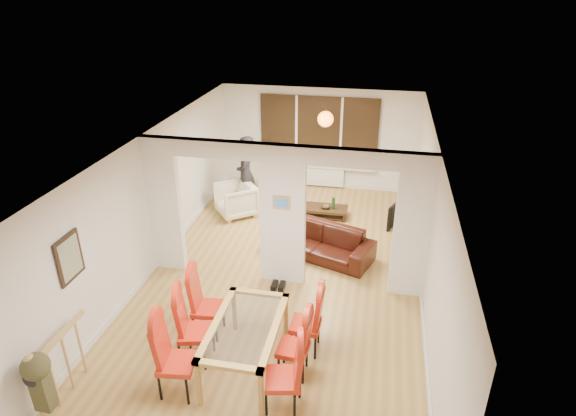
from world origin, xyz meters
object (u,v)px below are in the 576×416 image
(dining_chair_la, at_px, (177,358))
(person, at_px, (246,173))
(dining_chair_rc, at_px, (306,320))
(dining_chair_ra, at_px, (283,374))
(bowl, at_px, (325,207))
(armchair, at_px, (236,200))
(coffee_table, at_px, (325,212))
(dining_chair_lc, at_px, (207,304))
(television, at_px, (393,211))
(bottle, at_px, (333,203))
(dining_chair_lb, at_px, (195,328))
(dining_chair_rb, at_px, (293,344))
(sofa, at_px, (319,241))
(dining_table, at_px, (246,346))

(dining_chair_la, relative_size, person, 0.65)
(dining_chair_rc, bearing_deg, dining_chair_ra, -93.39)
(bowl, bearing_deg, armchair, -172.48)
(dining_chair_ra, relative_size, coffee_table, 1.09)
(dining_chair_lc, height_order, television, dining_chair_lc)
(dining_chair_ra, height_order, bottle, dining_chair_ra)
(coffee_table, bearing_deg, television, 0.50)
(dining_chair_lb, xyz_separation_m, dining_chair_rb, (1.42, -0.00, -0.05))
(dining_chair_ra, xyz_separation_m, bowl, (-0.17, 5.53, -0.29))
(dining_chair_la, relative_size, bowl, 5.29)
(television, xyz_separation_m, coffee_table, (-1.54, -0.01, -0.17))
(armchair, xyz_separation_m, person, (0.14, 0.42, 0.51))
(dining_chair_ra, relative_size, television, 1.12)
(dining_chair_rb, xyz_separation_m, armchair, (-2.24, 4.66, -0.14))
(coffee_table, distance_m, bowl, 0.15)
(dining_chair_rb, bearing_deg, dining_chair_ra, -86.69)
(bowl, bearing_deg, dining_chair_lc, -106.19)
(sofa, height_order, armchair, armchair)
(dining_chair_rb, bearing_deg, bottle, 94.55)
(bowl, bearing_deg, dining_chair_la, -102.68)
(dining_chair_rb, relative_size, television, 1.04)
(dining_table, height_order, television, dining_table)
(dining_chair_la, bearing_deg, person, 89.35)
(dining_chair_ra, xyz_separation_m, sofa, (-0.07, 3.85, -0.25))
(dining_table, xyz_separation_m, person, (-1.43, 5.10, 0.51))
(dining_table, bearing_deg, television, 67.99)
(dining_chair_ra, bearing_deg, dining_chair_rc, 73.14)
(television, height_order, bottle, television)
(dining_chair_rc, distance_m, television, 4.66)
(dining_chair_lc, height_order, dining_chair_rc, dining_chair_lc)
(dining_chair_lb, height_order, bottle, dining_chair_lb)
(dining_chair_la, height_order, dining_chair_rb, dining_chair_la)
(bottle, bearing_deg, dining_chair_rb, -90.00)
(dining_chair_lb, xyz_separation_m, dining_chair_lc, (-0.02, 0.57, -0.01))
(person, bearing_deg, dining_chair_rb, 11.97)
(dining_chair_lb, relative_size, television, 1.14)
(dining_chair_la, distance_m, dining_chair_lc, 1.20)
(television, relative_size, bowl, 4.54)
(dining_chair_lb, distance_m, television, 5.71)
(television, bearing_deg, dining_chair_ra, -169.96)
(person, bearing_deg, television, 77.92)
(dining_table, relative_size, dining_chair_lc, 1.49)
(dining_chair_ra, xyz_separation_m, person, (-2.09, 5.68, 0.34))
(bowl, bearing_deg, sofa, -86.72)
(dining_chair_rb, bearing_deg, dining_chair_lb, -175.55)
(dining_chair_ra, bearing_deg, armchair, 101.41)
(person, height_order, coffee_table, person)
(dining_chair_lb, relative_size, person, 0.63)
(dining_chair_la, bearing_deg, dining_chair_lc, 83.33)
(dining_chair_lb, relative_size, bowl, 5.19)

